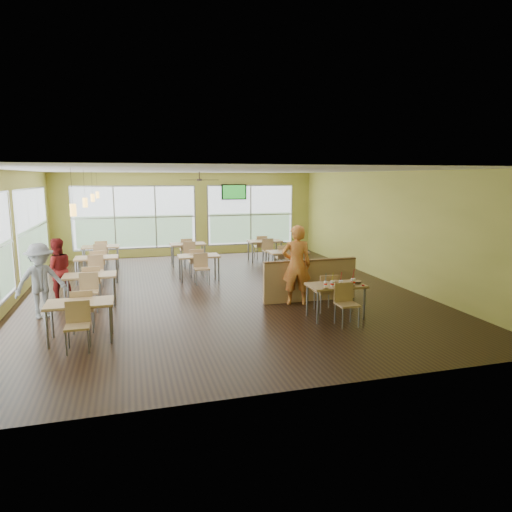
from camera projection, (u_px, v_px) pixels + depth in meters
name	position (u px, v px, depth m)	size (l,w,h in m)	color
room	(218.00, 232.00, 12.00)	(12.00, 12.04, 3.20)	black
window_bays	(116.00, 227.00, 14.24)	(9.24, 10.24, 2.38)	white
main_table	(336.00, 290.00, 9.86)	(1.22, 1.52, 0.87)	tan
half_wall_divider	(310.00, 280.00, 11.25)	(2.40, 0.14, 1.04)	tan
dining_tables	(172.00, 259.00, 13.52)	(6.92, 8.72, 0.87)	tan
pendant_lights	(89.00, 200.00, 11.65)	(0.11, 7.31, 0.86)	#2D2119
ceiling_fan	(199.00, 180.00, 14.62)	(1.25, 1.25, 0.29)	#2D2119
tv_backwall	(234.00, 192.00, 17.93)	(1.00, 0.07, 0.60)	black
man_plaid	(296.00, 265.00, 10.86)	(0.70, 0.46, 1.93)	red
patron_maroon	(57.00, 270.00, 11.12)	(0.77, 0.60, 1.58)	maroon
patron_grey	(41.00, 281.00, 9.84)	(1.06, 0.61, 1.65)	slate
cup_blue	(326.00, 284.00, 9.63)	(0.08, 0.08, 0.30)	white
cup_yellow	(332.00, 284.00, 9.60)	(0.09, 0.09, 0.34)	white
cup_red_near	(341.00, 283.00, 9.65)	(0.09, 0.09, 0.33)	white
cup_red_far	(353.00, 282.00, 9.74)	(0.11, 0.11, 0.38)	white
food_basket	(356.00, 282.00, 9.93)	(0.24, 0.24, 0.05)	black
ketchup_cup	(363.00, 285.00, 9.69)	(0.06, 0.06, 0.02)	#AE1311
wrapper_left	(326.00, 288.00, 9.45)	(0.14, 0.13, 0.04)	tan
wrapper_mid	(335.00, 281.00, 10.00)	(0.21, 0.19, 0.05)	tan
wrapper_right	(352.00, 286.00, 9.63)	(0.15, 0.13, 0.04)	tan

